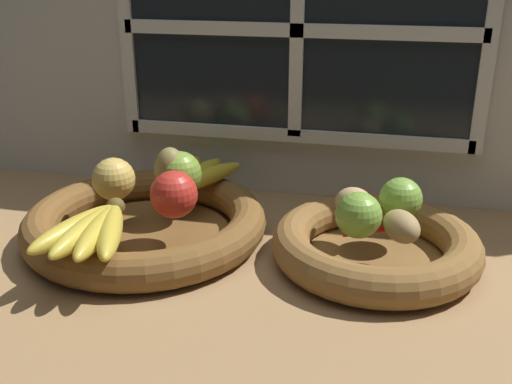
# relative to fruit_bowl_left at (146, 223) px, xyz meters

# --- Properties ---
(ground_plane) EXTENTS (1.40, 0.90, 0.03)m
(ground_plane) POSITION_rel_fruit_bowl_left_xyz_m (0.20, -0.04, -0.04)
(ground_plane) COLOR #9E774C
(back_wall) EXTENTS (1.40, 0.05, 0.55)m
(back_wall) POSITION_rel_fruit_bowl_left_xyz_m (0.20, 0.26, 0.25)
(back_wall) COLOR silver
(back_wall) RESTS_ON ground_plane
(fruit_bowl_left) EXTENTS (0.39, 0.39, 0.06)m
(fruit_bowl_left) POSITION_rel_fruit_bowl_left_xyz_m (0.00, 0.00, 0.00)
(fruit_bowl_left) COLOR brown
(fruit_bowl_left) RESTS_ON ground_plane
(fruit_bowl_right) EXTENTS (0.31, 0.31, 0.06)m
(fruit_bowl_right) POSITION_rel_fruit_bowl_left_xyz_m (0.37, 0.00, 0.00)
(fruit_bowl_right) COLOR brown
(fruit_bowl_right) RESTS_ON ground_plane
(apple_golden_left) EXTENTS (0.07, 0.07, 0.07)m
(apple_golden_left) POSITION_rel_fruit_bowl_left_xyz_m (-0.06, 0.02, 0.07)
(apple_golden_left) COLOR #DBB756
(apple_golden_left) RESTS_ON fruit_bowl_left
(apple_red_right) EXTENTS (0.07, 0.07, 0.07)m
(apple_red_right) POSITION_rel_fruit_bowl_left_xyz_m (0.06, -0.03, 0.07)
(apple_red_right) COLOR red
(apple_red_right) RESTS_ON fruit_bowl_left
(apple_green_back) EXTENTS (0.07, 0.07, 0.07)m
(apple_green_back) POSITION_rel_fruit_bowl_left_xyz_m (0.04, 0.06, 0.07)
(apple_green_back) COLOR #7AA338
(apple_green_back) RESTS_ON fruit_bowl_left
(pear_brown) EXTENTS (0.07, 0.07, 0.08)m
(pear_brown) POSITION_rel_fruit_bowl_left_xyz_m (0.03, 0.05, 0.07)
(pear_brown) COLOR olive
(pear_brown) RESTS_ON fruit_bowl_left
(banana_bunch_front) EXTENTS (0.14, 0.19, 0.03)m
(banana_bunch_front) POSITION_rel_fruit_bowl_left_xyz_m (-0.02, -0.13, 0.05)
(banana_bunch_front) COLOR gold
(banana_bunch_front) RESTS_ON fruit_bowl_left
(banana_bunch_back) EXTENTS (0.11, 0.18, 0.03)m
(banana_bunch_back) POSITION_rel_fruit_bowl_left_xyz_m (0.05, 0.12, 0.05)
(banana_bunch_back) COLOR gold
(banana_bunch_back) RESTS_ON fruit_bowl_left
(potato_small) EXTENTS (0.07, 0.08, 0.04)m
(potato_small) POSITION_rel_fruit_bowl_left_xyz_m (0.40, -0.03, 0.05)
(potato_small) COLOR #A38451
(potato_small) RESTS_ON fruit_bowl_right
(potato_oblong) EXTENTS (0.08, 0.08, 0.05)m
(potato_oblong) POSITION_rel_fruit_bowl_left_xyz_m (0.33, 0.03, 0.05)
(potato_oblong) COLOR tan
(potato_oblong) RESTS_ON fruit_bowl_right
(lime_near) EXTENTS (0.07, 0.07, 0.07)m
(lime_near) POSITION_rel_fruit_bowl_left_xyz_m (0.34, -0.04, 0.06)
(lime_near) COLOR #7AAD3D
(lime_near) RESTS_ON fruit_bowl_right
(lime_far) EXTENTS (0.06, 0.06, 0.06)m
(lime_far) POSITION_rel_fruit_bowl_left_xyz_m (0.40, 0.04, 0.06)
(lime_far) COLOR #7AAD3D
(lime_far) RESTS_ON fruit_bowl_right
(chili_pepper) EXTENTS (0.11, 0.05, 0.02)m
(chili_pepper) POSITION_rel_fruit_bowl_left_xyz_m (0.37, -0.03, 0.04)
(chili_pepper) COLOR red
(chili_pepper) RESTS_ON fruit_bowl_right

